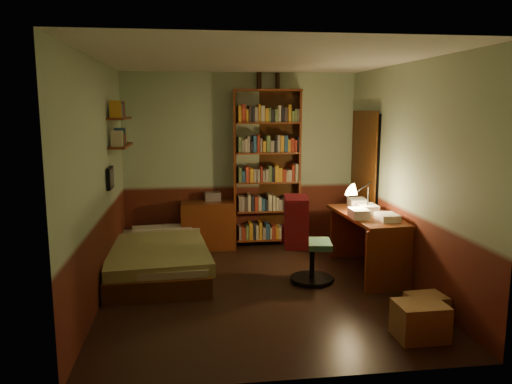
{
  "coord_description": "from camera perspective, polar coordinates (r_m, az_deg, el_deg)",
  "views": [
    {
      "loc": [
        -0.77,
        -5.5,
        2.09
      ],
      "look_at": [
        0.0,
        0.25,
        1.1
      ],
      "focal_mm": 35.0,
      "sensor_mm": 36.0,
      "label": 1
    }
  ],
  "objects": [
    {
      "name": "office_chair",
      "position": [
        6.02,
        6.47,
        -5.23
      ],
      "size": [
        0.62,
        0.56,
        1.09
      ],
      "primitive_type": "cube",
      "rotation": [
        0.0,
        0.0,
        -0.16
      ],
      "color": "#346548",
      "rests_on": "ground"
    },
    {
      "name": "desk_lamp",
      "position": [
        6.35,
        12.72,
        0.43
      ],
      "size": [
        0.24,
        0.24,
        0.66
      ],
      "primitive_type": "cone",
      "rotation": [
        0.0,
        0.0,
        -0.22
      ],
      "color": "black",
      "rests_on": "desk"
    },
    {
      "name": "wall_right",
      "position": [
        6.11,
        16.93,
        1.83
      ],
      "size": [
        0.02,
        4.0,
        2.6
      ],
      "primitive_type": "cube",
      "color": "#9CB490",
      "rests_on": "ground"
    },
    {
      "name": "mini_stereo",
      "position": [
        7.51,
        -5.01,
        -0.5
      ],
      "size": [
        0.25,
        0.2,
        0.13
      ],
      "primitive_type": "cube",
      "rotation": [
        0.0,
        0.0,
        0.1
      ],
      "color": "#B2B2B7",
      "rests_on": "dresser"
    },
    {
      "name": "wall_left",
      "position": [
        5.64,
        -17.65,
        1.18
      ],
      "size": [
        0.02,
        4.0,
        2.6
      ],
      "primitive_type": "cube",
      "color": "#9CB490",
      "rests_on": "ground"
    },
    {
      "name": "framed_picture",
      "position": [
        6.23,
        -16.33,
        1.54
      ],
      "size": [
        0.04,
        0.32,
        0.26
      ],
      "primitive_type": "cube",
      "color": "black",
      "rests_on": "wall_left"
    },
    {
      "name": "cardboard_box_b",
      "position": [
        5.36,
        18.88,
        -12.33
      ],
      "size": [
        0.38,
        0.32,
        0.25
      ],
      "primitive_type": "cube",
      "rotation": [
        0.0,
        0.0,
        0.09
      ],
      "color": "olive",
      "rests_on": "ground"
    },
    {
      "name": "wall_back",
      "position": [
        7.59,
        -1.77,
        3.7
      ],
      "size": [
        3.5,
        0.02,
        2.6
      ],
      "primitive_type": "cube",
      "color": "#9CB490",
      "rests_on": "ground"
    },
    {
      "name": "bottle_right",
      "position": [
        7.59,
        2.48,
        12.55
      ],
      "size": [
        0.09,
        0.09,
        0.24
      ],
      "primitive_type": "cylinder",
      "rotation": [
        0.0,
        0.0,
        -0.41
      ],
      "color": "black",
      "rests_on": "bookshelf"
    },
    {
      "name": "wall_shelf_upper",
      "position": [
        6.66,
        -15.29,
        8.14
      ],
      "size": [
        0.2,
        0.9,
        0.03
      ],
      "primitive_type": "cube",
      "color": "#5E2710",
      "rests_on": "wall_left"
    },
    {
      "name": "door_trim",
      "position": [
        7.31,
        12.08,
        0.89
      ],
      "size": [
        0.02,
        0.98,
        2.08
      ],
      "primitive_type": "cube",
      "color": "#3E1F09",
      "rests_on": "ground"
    },
    {
      "name": "floor",
      "position": [
        5.94,
        0.33,
        -11.03
      ],
      "size": [
        3.5,
        4.0,
        0.02
      ],
      "primitive_type": "cube",
      "color": "black",
      "rests_on": "ground"
    },
    {
      "name": "bed",
      "position": [
        6.54,
        -11.09,
        -6.2
      ],
      "size": [
        1.25,
        2.21,
        0.64
      ],
      "primitive_type": "cube",
      "rotation": [
        0.0,
        0.0,
        0.05
      ],
      "color": "olive",
      "rests_on": "ground"
    },
    {
      "name": "bookshelf",
      "position": [
        7.5,
        1.31,
        2.66
      ],
      "size": [
        1.04,
        0.44,
        2.35
      ],
      "primitive_type": "cube",
      "rotation": [
        0.0,
        0.0,
        -0.13
      ],
      "color": "#5E2710",
      "rests_on": "ground"
    },
    {
      "name": "bottle_left",
      "position": [
        7.54,
        0.34,
        12.67
      ],
      "size": [
        0.09,
        0.09,
        0.27
      ],
      "primitive_type": "cylinder",
      "rotation": [
        0.0,
        0.0,
        0.43
      ],
      "color": "black",
      "rests_on": "bookshelf"
    },
    {
      "name": "cardboard_box_a",
      "position": [
        4.93,
        18.24,
        -13.8
      ],
      "size": [
        0.45,
        0.36,
        0.33
      ],
      "primitive_type": "cube",
      "rotation": [
        0.0,
        0.0,
        0.01
      ],
      "color": "olive",
      "rests_on": "ground"
    },
    {
      "name": "doorway",
      "position": [
        7.32,
        12.34,
        0.89
      ],
      "size": [
        0.06,
        0.9,
        2.0
      ],
      "primitive_type": "cube",
      "color": "black",
      "rests_on": "ground"
    },
    {
      "name": "red_jacket",
      "position": [
        5.68,
        7.52,
        2.5
      ],
      "size": [
        0.33,
        0.53,
        0.59
      ],
      "primitive_type": "cube",
      "rotation": [
        0.0,
        0.0,
        -0.11
      ],
      "color": "maroon",
      "rests_on": "office_chair"
    },
    {
      "name": "paper_stack",
      "position": [
        6.16,
        11.69,
        -2.41
      ],
      "size": [
        0.21,
        0.28,
        0.11
      ],
      "primitive_type": "cube",
      "rotation": [
        0.0,
        0.0,
        -0.02
      ],
      "color": "silver",
      "rests_on": "desk"
    },
    {
      "name": "dresser",
      "position": [
        7.47,
        -5.48,
        -3.81
      ],
      "size": [
        0.79,
        0.4,
        0.7
      ],
      "primitive_type": "cube",
      "rotation": [
        0.0,
        0.0,
        -0.0
      ],
      "color": "#5E2710",
      "rests_on": "ground"
    },
    {
      "name": "ceiling",
      "position": [
        5.58,
        0.35,
        15.03
      ],
      "size": [
        3.5,
        4.0,
        0.02
      ],
      "primitive_type": "cube",
      "color": "silver",
      "rests_on": "wall_back"
    },
    {
      "name": "desk",
      "position": [
        6.5,
        12.6,
        -5.78
      ],
      "size": [
        0.69,
        1.47,
        0.77
      ],
      "primitive_type": "cube",
      "rotation": [
        0.0,
        0.0,
        0.07
      ],
      "color": "#5E2710",
      "rests_on": "ground"
    },
    {
      "name": "wall_front",
      "position": [
        3.66,
        4.72,
        -2.79
      ],
      "size": [
        3.5,
        0.02,
        2.6
      ],
      "primitive_type": "cube",
      "color": "#9CB490",
      "rests_on": "ground"
    },
    {
      "name": "wall_shelf_lower",
      "position": [
        6.68,
        -15.16,
        5.14
      ],
      "size": [
        0.2,
        0.9,
        0.03
      ],
      "primitive_type": "cube",
      "color": "#5E2710",
      "rests_on": "wall_left"
    }
  ]
}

